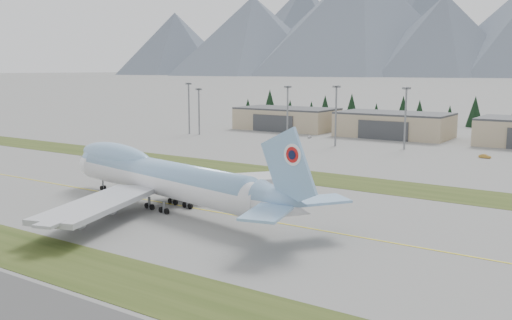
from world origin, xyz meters
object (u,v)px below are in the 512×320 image
Objects in this scene: boeing_747_freighter at (163,177)px; service_vehicle_a at (310,138)px; hangar_center at (394,125)px; hangar_left at (287,119)px; service_vehicle_b at (485,158)px.

boeing_747_freighter is 132.68m from service_vehicle_a.
hangar_left is at bearing 180.00° from hangar_center.
boeing_747_freighter is at bearing -88.11° from hangar_center.
hangar_left is at bearing 122.42° from boeing_747_freighter.
boeing_747_freighter is 153.01m from hangar_center.
boeing_747_freighter is 119.40m from service_vehicle_b.
service_vehicle_a is (-33.63, 128.17, -6.69)m from boeing_747_freighter.
service_vehicle_b is at bearing -26.33° from service_vehicle_a.
boeing_747_freighter reaches higher than hangar_center.
boeing_747_freighter is 24.32× the size of service_vehicle_a.
service_vehicle_b is at bearing -41.17° from hangar_center.
service_vehicle_a is at bearing 115.68° from boeing_747_freighter.
service_vehicle_b is at bearing -22.05° from hangar_left.
service_vehicle_a is 77.86m from service_vehicle_b.
hangar_center is at bearing 26.98° from service_vehicle_a.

